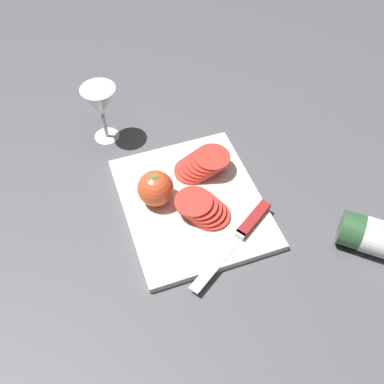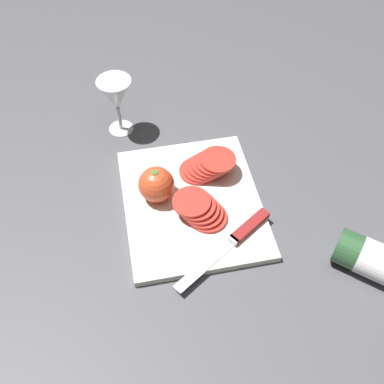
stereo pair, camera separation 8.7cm
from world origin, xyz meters
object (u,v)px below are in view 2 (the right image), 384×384
Objects in this scene: wine_glass at (116,96)px; tomato_slice_stack_far at (200,209)px; tomato_slice_stack_near at (207,166)px; knife at (242,233)px; whole_tomato at (156,184)px.

wine_glass is 1.36× the size of tomato_slice_stack_far.
tomato_slice_stack_far is (0.12, -0.04, -0.00)m from tomato_slice_stack_near.
knife is 0.19m from tomato_slice_stack_near.
whole_tomato is (0.25, 0.06, -0.05)m from wine_glass.
tomato_slice_stack_near is at bearing 41.84° from wine_glass.
wine_glass is at bearing -93.88° from knife.
whole_tomato reaches higher than tomato_slice_stack_near.
tomato_slice_stack_far is (0.32, 0.14, -0.07)m from wine_glass.
tomato_slice_stack_far is (-0.07, -0.07, 0.01)m from knife.
knife is (0.14, 0.16, -0.03)m from whole_tomato.
whole_tomato is 0.13m from tomato_slice_stack_near.
wine_glass reaches higher than whole_tomato.
whole_tomato is 0.21m from knife.
wine_glass is 1.18× the size of tomato_slice_stack_near.
whole_tomato is at bearing -73.97° from knife.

